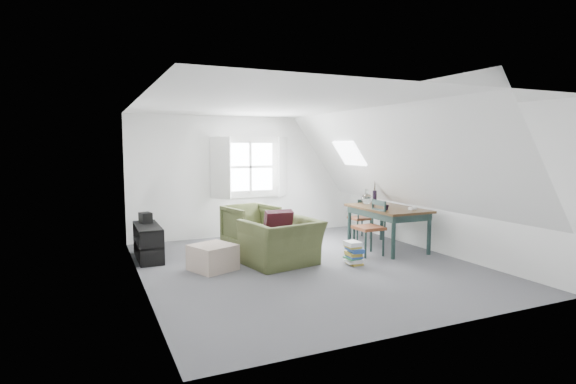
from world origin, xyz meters
name	(u,v)px	position (x,y,z in m)	size (l,w,h in m)	color
floor	(308,265)	(0.00, 0.00, 0.00)	(5.50, 5.50, 0.00)	#535358
ceiling	(309,106)	(0.00, 0.00, 2.50)	(5.50, 5.50, 0.00)	white
wall_back	(250,176)	(0.00, 2.75, 1.25)	(5.00, 5.00, 0.00)	white
wall_front	(432,210)	(0.00, -2.75, 1.25)	(5.00, 5.00, 0.00)	white
wall_left	(140,194)	(-2.50, 0.00, 1.25)	(5.50, 5.50, 0.00)	white
wall_right	(433,182)	(2.50, 0.00, 1.25)	(5.50, 5.50, 0.00)	white
slope_left	(210,154)	(-1.55, 0.00, 1.78)	(5.50, 5.50, 0.00)	white
slope_right	(390,153)	(1.55, 0.00, 1.78)	(5.50, 5.50, 0.00)	white
dormer_window	(251,167)	(0.00, 2.68, 1.45)	(1.71, 0.35, 1.30)	white
skylight	(349,153)	(1.55, 1.30, 1.75)	(0.55, 0.75, 0.04)	white
armchair_near	(282,265)	(-0.36, 0.21, 0.00)	(1.11, 0.97, 0.72)	#424A26
armchair_far	(251,246)	(-0.37, 1.65, 0.00)	(0.85, 0.87, 0.79)	#424A26
throw_pillow	(278,224)	(-0.36, 0.36, 0.64)	(0.45, 0.13, 0.45)	#3A0F1B
ottoman	(213,257)	(-1.44, 0.37, 0.20)	(0.59, 0.59, 0.39)	tan
dining_table	(387,213)	(1.87, 0.47, 0.67)	(0.92, 1.54, 0.77)	#34200E
demijohn	(367,199)	(1.72, 0.92, 0.89)	(0.21, 0.21, 0.29)	silver
vase_twigs	(375,196)	(1.97, 1.02, 0.91)	(0.08, 0.09, 0.63)	black
cup	(386,210)	(1.62, 0.17, 0.77)	(0.10, 0.10, 0.09)	black
paper_box	(412,209)	(2.07, 0.02, 0.79)	(0.13, 0.08, 0.04)	white
dining_chair_far	(361,218)	(1.94, 1.44, 0.43)	(0.39, 0.39, 0.83)	brown
dining_chair_near	(371,227)	(1.31, 0.19, 0.50)	(0.45, 0.45, 0.95)	brown
media_shelf	(148,244)	(-2.25, 1.44, 0.26)	(0.37, 1.12, 0.57)	black
electronics_box	(146,218)	(-2.25, 1.73, 0.65)	(0.17, 0.24, 0.19)	black
magazine_stack	(354,253)	(0.70, -0.23, 0.19)	(0.28, 0.33, 0.37)	#B29933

